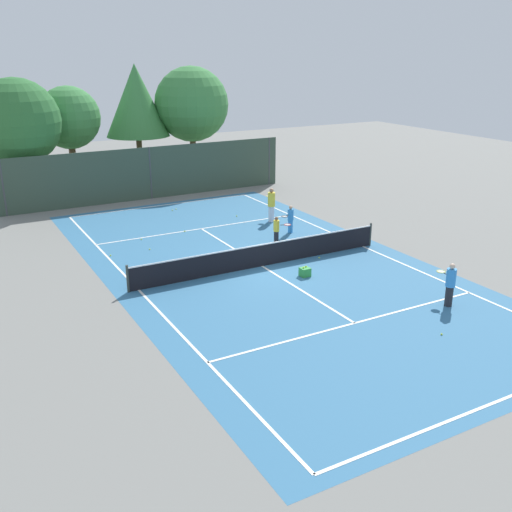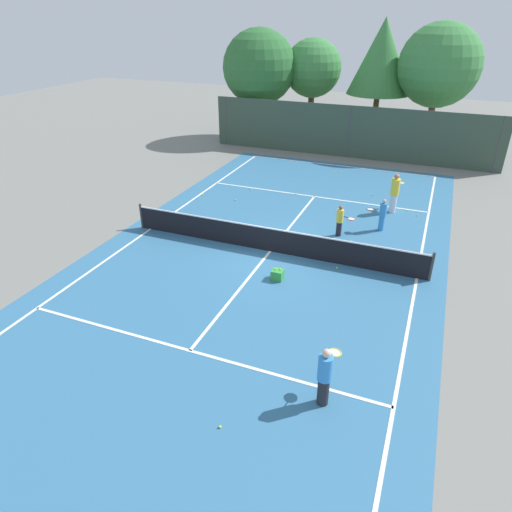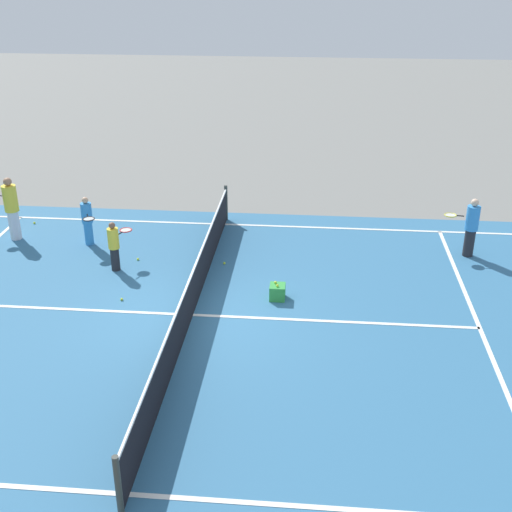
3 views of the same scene
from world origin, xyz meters
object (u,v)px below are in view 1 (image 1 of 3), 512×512
object	(u,v)px
player_3	(271,205)
tennis_ball_1	(176,209)
player_2	(450,284)
tennis_ball_9	(237,216)
tennis_ball_3	(278,218)
tennis_ball_12	(253,252)
tennis_ball_0	(185,231)
tennis_ball_2	(150,249)
ball_crate	(305,272)
tennis_ball_11	(172,210)
player_0	(277,230)
tennis_ball_7	(292,243)
player_1	(290,219)
tennis_ball_4	(290,218)
tennis_ball_6	(319,258)
tennis_ball_5	(111,255)
tennis_ball_10	(442,334)
tennis_ball_8	(141,239)

from	to	relation	value
player_3	tennis_ball_1	world-z (taller)	player_3
player_2	tennis_ball_9	size ratio (longest dim) A/B	24.73
tennis_ball_3	tennis_ball_12	xyz separation A→B (m)	(-4.02, -4.42, 0.00)
tennis_ball_0	tennis_ball_9	world-z (taller)	same
player_3	tennis_ball_2	xyz separation A→B (m)	(-7.39, -1.40, -0.91)
ball_crate	tennis_ball_11	world-z (taller)	ball_crate
tennis_ball_9	player_2	bearing A→B (deg)	-85.33
player_2	tennis_ball_2	world-z (taller)	player_2
player_0	tennis_ball_1	xyz separation A→B (m)	(-1.86, 8.30, -0.66)
tennis_ball_2	tennis_ball_9	distance (m)	6.97
tennis_ball_11	tennis_ball_0	bearing A→B (deg)	-103.00
player_0	tennis_ball_3	world-z (taller)	player_0
player_3	tennis_ball_7	world-z (taller)	player_3
player_1	tennis_ball_12	size ratio (longest dim) A/B	21.29
player_3	tennis_ball_2	distance (m)	7.57
tennis_ball_4	tennis_ball_7	distance (m)	4.41
tennis_ball_7	tennis_ball_12	bearing A→B (deg)	-175.36
ball_crate	tennis_ball_12	world-z (taller)	ball_crate
tennis_ball_1	player_3	bearing A→B (deg)	-53.53
tennis_ball_1	tennis_ball_4	bearing A→B (deg)	-46.21
tennis_ball_1	tennis_ball_7	world-z (taller)	same
tennis_ball_0	tennis_ball_12	size ratio (longest dim) A/B	1.00
player_0	tennis_ball_12	distance (m)	1.86
tennis_ball_9	tennis_ball_12	world-z (taller)	same
tennis_ball_0	tennis_ball_6	bearing A→B (deg)	-61.20
tennis_ball_3	player_3	bearing A→B (deg)	-149.94
tennis_ball_5	tennis_ball_9	world-z (taller)	same
tennis_ball_0	tennis_ball_3	xyz separation A→B (m)	(5.50, -0.12, 0.00)
player_1	tennis_ball_2	distance (m)	7.26
tennis_ball_7	tennis_ball_10	size ratio (longest dim) A/B	1.00
tennis_ball_10	tennis_ball_4	bearing A→B (deg)	77.76
player_0	tennis_ball_4	size ratio (longest dim) A/B	20.16
tennis_ball_8	ball_crate	bearing A→B (deg)	-61.64
player_0	tennis_ball_11	bearing A→B (deg)	104.74
tennis_ball_8	tennis_ball_6	bearing A→B (deg)	-46.78
player_3	tennis_ball_12	bearing A→B (deg)	-129.72
ball_crate	tennis_ball_12	xyz separation A→B (m)	(-0.43, 3.67, -0.15)
tennis_ball_5	tennis_ball_12	bearing A→B (deg)	-24.46
player_2	tennis_ball_0	bearing A→B (deg)	110.13
tennis_ball_2	player_3	bearing A→B (deg)	10.70
ball_crate	tennis_ball_8	distance (m)	9.06
tennis_ball_2	tennis_ball_12	xyz separation A→B (m)	(4.03, -2.64, 0.00)
tennis_ball_4	tennis_ball_10	bearing A→B (deg)	-102.24
tennis_ball_3	tennis_ball_6	size ratio (longest dim) A/B	1.00
tennis_ball_3	tennis_ball_10	distance (m)	14.92
tennis_ball_10	player_2	bearing A→B (deg)	39.58
player_0	tennis_ball_2	bearing A→B (deg)	160.06
player_0	player_2	world-z (taller)	player_2
player_1	tennis_ball_4	xyz separation A→B (m)	(1.34, 2.17, -0.70)
player_1	tennis_ball_4	distance (m)	2.64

